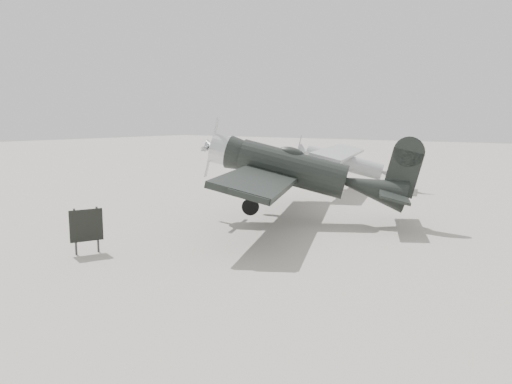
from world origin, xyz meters
TOP-DOWN VIEW (x-y plane):
  - ground at (0.00, 0.00)m, footprint 160.00×160.00m
  - lowwing_monoplane at (1.33, 3.07)m, footprint 9.06×11.84m
  - highwing_monoplane at (-1.36, 13.07)m, footprint 7.10×9.87m
  - sign_board at (-1.60, -5.20)m, footprint 0.47×0.96m

SIDE VIEW (x-z plane):
  - ground at x=0.00m, z-range 0.00..0.00m
  - sign_board at x=-1.60m, z-range 0.14..1.61m
  - highwing_monoplane at x=-1.36m, z-range 0.35..3.16m
  - lowwing_monoplane at x=1.33m, z-range 0.11..4.02m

